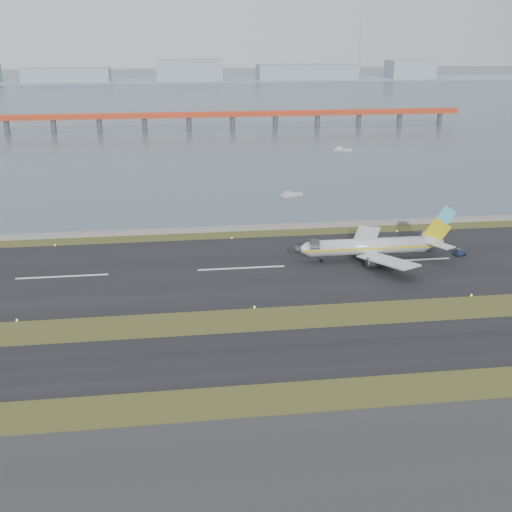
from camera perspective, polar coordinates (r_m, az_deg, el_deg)
The scene contains 11 objects.
ground at distance 119.66m, azimuth 0.33°, elevation -6.12°, with size 1000.00×1000.00×0.00m, color #374B1A.
taxiway_strip at distance 109.05m, azimuth 1.22°, elevation -8.79°, with size 1000.00×18.00×0.10m, color black.
runway_strip at distance 147.06m, azimuth -1.30°, elevation -1.10°, with size 1000.00×45.00×0.10m, color black.
seawall at distance 175.20m, azimuth -2.41°, elevation 2.45°, with size 1000.00×2.50×1.00m, color gray.
bay_water at distance 569.45m, azimuth -6.34°, elevation 14.10°, with size 1400.00×800.00×1.30m, color #465664.
red_pier at distance 361.36m, azimuth -2.11°, elevation 12.36°, with size 260.00×5.00×10.20m.
far_shoreline at distance 728.90m, azimuth -5.64°, elevation 15.75°, with size 1400.00×80.00×60.50m.
airliner at distance 153.89m, azimuth 10.40°, elevation 0.86°, with size 38.52×32.89×12.80m.
pushback_tug at distance 162.81m, azimuth 17.63°, elevation 0.32°, with size 3.06×2.23×1.77m.
workboat_near at distance 212.16m, azimuth 3.12°, elevation 5.48°, with size 7.82×4.94×1.82m.
workboat_far at distance 297.34m, azimuth 7.71°, elevation 9.37°, with size 8.20×5.54×1.92m.
Camera 1 is at (-15.16, -106.91, 51.57)m, focal length 45.00 mm.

